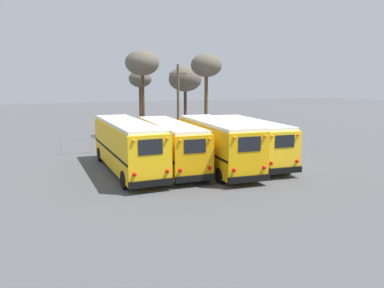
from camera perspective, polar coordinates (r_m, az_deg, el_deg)
ground_plane at (r=25.50m, az=0.21°, el=-3.76°), size 160.00×160.00×0.00m
school_bus_0 at (r=24.72m, az=-9.84°, el=-0.08°), size 3.09×10.70×3.31m
school_bus_1 at (r=25.44m, az=-3.44°, el=0.08°), size 2.44×10.17×3.12m
school_bus_2 at (r=25.08m, az=3.84°, el=0.12°), size 2.76×9.54×3.29m
school_bus_3 at (r=27.12m, az=8.70°, el=0.60°), size 2.75×9.59×3.10m
utility_pole at (r=37.20m, az=-2.13°, el=6.61°), size 1.80×0.25×7.46m
bare_tree_0 at (r=40.27m, az=2.19°, el=11.71°), size 3.29×3.29×8.72m
bare_tree_1 at (r=39.47m, az=-7.60°, el=12.04°), size 3.48×3.48×8.99m
bare_tree_2 at (r=44.40m, az=-7.89°, el=9.55°), size 2.64×2.64×7.07m
bare_tree_3 at (r=44.50m, az=-1.05°, el=9.81°), size 3.88×3.88×7.51m
fence_line at (r=32.81m, az=-4.60°, el=0.99°), size 16.73×0.06×1.42m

